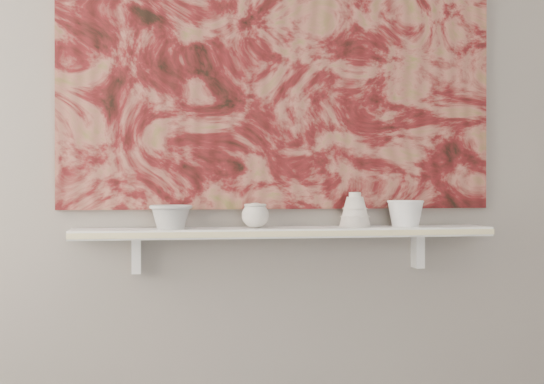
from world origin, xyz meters
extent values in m
plane|color=gray|center=(0.00, 1.60, 1.35)|extent=(3.60, 0.00, 3.60)
cube|color=white|center=(0.00, 1.51, 0.92)|extent=(1.40, 0.18, 0.03)
cube|color=beige|center=(0.00, 1.41, 0.92)|extent=(1.40, 0.01, 0.02)
cube|color=white|center=(-0.49, 1.57, 0.84)|extent=(0.03, 0.06, 0.12)
cube|color=white|center=(0.49, 1.57, 0.84)|extent=(0.03, 0.06, 0.12)
cube|color=maroon|center=(0.00, 1.59, 1.54)|extent=(1.50, 0.02, 1.10)
cube|color=black|center=(0.45, 1.57, 1.23)|extent=(0.09, 0.00, 0.08)
camera|label=1|loc=(-0.48, -0.97, 1.07)|focal=50.00mm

